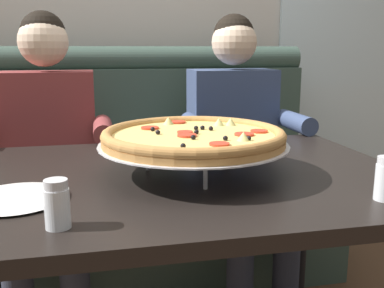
{
  "coord_description": "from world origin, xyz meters",
  "views": [
    {
      "loc": [
        -0.22,
        -1.24,
        1.12
      ],
      "look_at": [
        0.06,
        0.03,
        0.84
      ],
      "focal_mm": 41.37,
      "sensor_mm": 36.0,
      "label": 1
    }
  ],
  "objects_px": {
    "dining_table": "(174,199)",
    "diner_left": "(48,146)",
    "diner_right": "(238,138)",
    "shaker_pepper_flakes": "(57,208)",
    "pizza": "(194,137)",
    "plate_near_left": "(15,196)",
    "patio_chair": "(288,119)",
    "booth_bench": "(143,190)"
  },
  "relations": [
    {
      "from": "diner_left",
      "to": "diner_right",
      "type": "distance_m",
      "value": 0.85
    },
    {
      "from": "diner_right",
      "to": "shaker_pepper_flakes",
      "type": "xyz_separation_m",
      "value": [
        -0.73,
        -1.03,
        0.09
      ]
    },
    {
      "from": "dining_table",
      "to": "patio_chair",
      "type": "xyz_separation_m",
      "value": [
        1.4,
        2.26,
        -0.15
      ]
    },
    {
      "from": "diner_left",
      "to": "shaker_pepper_flakes",
      "type": "xyz_separation_m",
      "value": [
        0.12,
        -1.03,
        0.09
      ]
    },
    {
      "from": "dining_table",
      "to": "booth_bench",
      "type": "bearing_deg",
      "value": 90.0
    },
    {
      "from": "diner_right",
      "to": "pizza",
      "type": "relative_size",
      "value": 2.32
    },
    {
      "from": "booth_bench",
      "to": "pizza",
      "type": "distance_m",
      "value": 1.07
    },
    {
      "from": "diner_right",
      "to": "pizza",
      "type": "distance_m",
      "value": 0.8
    },
    {
      "from": "dining_table",
      "to": "diner_left",
      "type": "height_order",
      "value": "diner_left"
    },
    {
      "from": "diner_right",
      "to": "shaker_pepper_flakes",
      "type": "height_order",
      "value": "diner_right"
    },
    {
      "from": "diner_left",
      "to": "booth_bench",
      "type": "bearing_deg",
      "value": 32.21
    },
    {
      "from": "plate_near_left",
      "to": "patio_chair",
      "type": "distance_m",
      "value": 3.03
    },
    {
      "from": "diner_left",
      "to": "pizza",
      "type": "height_order",
      "value": "diner_left"
    },
    {
      "from": "diner_left",
      "to": "plate_near_left",
      "type": "bearing_deg",
      "value": -89.73
    },
    {
      "from": "dining_table",
      "to": "shaker_pepper_flakes",
      "type": "height_order",
      "value": "shaker_pepper_flakes"
    },
    {
      "from": "diner_left",
      "to": "patio_chair",
      "type": "relative_size",
      "value": 1.48
    },
    {
      "from": "diner_left",
      "to": "patio_chair",
      "type": "distance_m",
      "value": 2.42
    },
    {
      "from": "shaker_pepper_flakes",
      "to": "dining_table",
      "type": "bearing_deg",
      "value": 48.9
    },
    {
      "from": "shaker_pepper_flakes",
      "to": "patio_chair",
      "type": "xyz_separation_m",
      "value": [
        1.7,
        2.61,
        -0.28
      ]
    },
    {
      "from": "booth_bench",
      "to": "diner_right",
      "type": "bearing_deg",
      "value": -32.21
    },
    {
      "from": "patio_chair",
      "to": "diner_left",
      "type": "bearing_deg",
      "value": -139.04
    },
    {
      "from": "shaker_pepper_flakes",
      "to": "plate_near_left",
      "type": "relative_size",
      "value": 0.4
    },
    {
      "from": "diner_left",
      "to": "patio_chair",
      "type": "xyz_separation_m",
      "value": [
        1.82,
        1.58,
        -0.19
      ]
    },
    {
      "from": "booth_bench",
      "to": "dining_table",
      "type": "relative_size",
      "value": 1.35
    },
    {
      "from": "booth_bench",
      "to": "patio_chair",
      "type": "relative_size",
      "value": 2.18
    },
    {
      "from": "shaker_pepper_flakes",
      "to": "patio_chair",
      "type": "distance_m",
      "value": 3.13
    },
    {
      "from": "dining_table",
      "to": "patio_chair",
      "type": "height_order",
      "value": "patio_chair"
    },
    {
      "from": "dining_table",
      "to": "shaker_pepper_flakes",
      "type": "bearing_deg",
      "value": -131.1
    },
    {
      "from": "diner_left",
      "to": "dining_table",
      "type": "bearing_deg",
      "value": -58.16
    },
    {
      "from": "pizza",
      "to": "patio_chair",
      "type": "height_order",
      "value": "pizza"
    },
    {
      "from": "pizza",
      "to": "plate_near_left",
      "type": "xyz_separation_m",
      "value": [
        -0.47,
        -0.13,
        -0.1
      ]
    },
    {
      "from": "dining_table",
      "to": "pizza",
      "type": "relative_size",
      "value": 2.53
    },
    {
      "from": "plate_near_left",
      "to": "patio_chair",
      "type": "height_order",
      "value": "patio_chair"
    },
    {
      "from": "diner_left",
      "to": "pizza",
      "type": "relative_size",
      "value": 2.32
    },
    {
      "from": "dining_table",
      "to": "diner_left",
      "type": "xyz_separation_m",
      "value": [
        -0.42,
        0.68,
        0.04
      ]
    },
    {
      "from": "shaker_pepper_flakes",
      "to": "plate_near_left",
      "type": "distance_m",
      "value": 0.23
    },
    {
      "from": "booth_bench",
      "to": "shaker_pepper_flakes",
      "type": "bearing_deg",
      "value": -103.2
    },
    {
      "from": "booth_bench",
      "to": "shaker_pepper_flakes",
      "type": "xyz_separation_m",
      "value": [
        -0.3,
        -1.3,
        0.4
      ]
    },
    {
      "from": "pizza",
      "to": "patio_chair",
      "type": "distance_m",
      "value": 2.67
    },
    {
      "from": "diner_right",
      "to": "shaker_pepper_flakes",
      "type": "relative_size",
      "value": 12.38
    },
    {
      "from": "diner_left",
      "to": "plate_near_left",
      "type": "distance_m",
      "value": 0.83
    },
    {
      "from": "booth_bench",
      "to": "diner_right",
      "type": "xyz_separation_m",
      "value": [
        0.42,
        -0.27,
        0.31
      ]
    }
  ]
}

